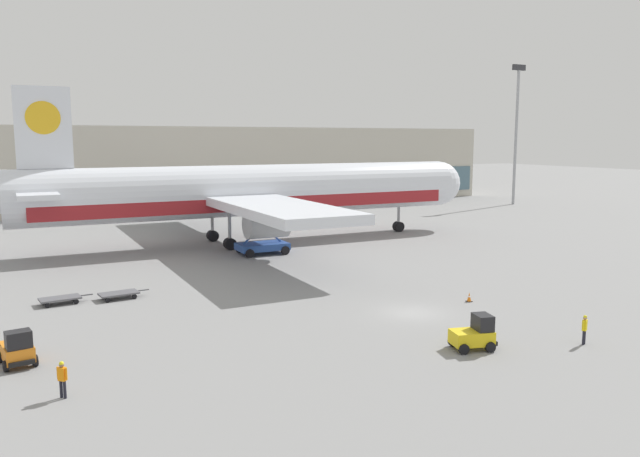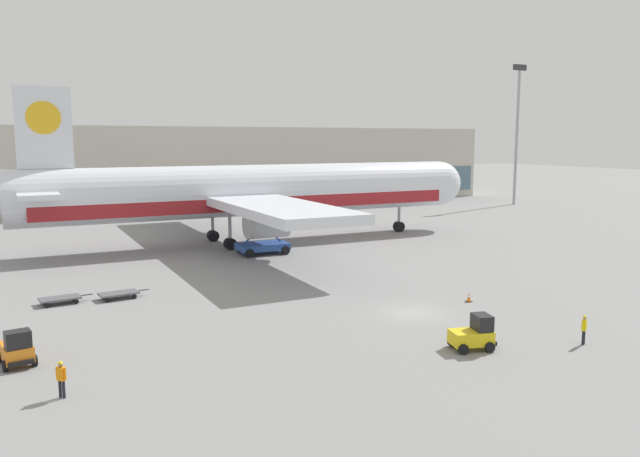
# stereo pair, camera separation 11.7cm
# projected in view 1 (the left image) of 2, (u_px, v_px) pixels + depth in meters

# --- Properties ---
(ground_plane) EXTENTS (400.00, 400.00, 0.00)m
(ground_plane) POSITION_uv_depth(u_px,v_px,m) (413.00, 313.00, 43.05)
(ground_plane) COLOR gray
(terminal_building) EXTENTS (90.00, 18.20, 14.00)m
(terminal_building) POSITION_uv_depth(u_px,v_px,m) (258.00, 165.00, 118.85)
(terminal_building) COLOR #BCB7A8
(terminal_building) RESTS_ON ground_plane
(light_mast) EXTENTS (2.80, 0.50, 25.13)m
(light_mast) POSITION_uv_depth(u_px,v_px,m) (516.00, 125.00, 112.98)
(light_mast) COLOR #9EA0A5
(light_mast) RESTS_ON ground_plane
(airplane_main) EXTENTS (58.06, 48.10, 17.00)m
(airplane_main) POSITION_uv_depth(u_px,v_px,m) (248.00, 193.00, 71.09)
(airplane_main) COLOR silver
(airplane_main) RESTS_ON ground_plane
(scissor_lift_loader) EXTENTS (5.24, 3.42, 5.45)m
(scissor_lift_loader) POSITION_uv_depth(u_px,v_px,m) (262.00, 234.00, 64.93)
(scissor_lift_loader) COLOR #284C99
(scissor_lift_loader) RESTS_ON ground_plane
(baggage_tug_foreground) EXTENTS (2.72, 2.14, 2.00)m
(baggage_tug_foreground) POSITION_uv_depth(u_px,v_px,m) (475.00, 334.00, 35.52)
(baggage_tug_foreground) COLOR yellow
(baggage_tug_foreground) RESTS_ON ground_plane
(baggage_tug_mid) EXTENTS (1.94, 2.62, 2.00)m
(baggage_tug_mid) POSITION_uv_depth(u_px,v_px,m) (18.00, 349.00, 32.94)
(baggage_tug_mid) COLOR orange
(baggage_tug_mid) RESTS_ON ground_plane
(baggage_dolly_lead) EXTENTS (3.76, 1.76, 0.48)m
(baggage_dolly_lead) POSITION_uv_depth(u_px,v_px,m) (60.00, 299.00, 45.32)
(baggage_dolly_lead) COLOR #56565B
(baggage_dolly_lead) RESTS_ON ground_plane
(baggage_dolly_second) EXTENTS (3.76, 1.76, 0.48)m
(baggage_dolly_second) POSITION_uv_depth(u_px,v_px,m) (119.00, 294.00, 46.80)
(baggage_dolly_second) COLOR #56565B
(baggage_dolly_second) RESTS_ON ground_plane
(ground_crew_near) EXTENTS (0.43, 0.43, 1.77)m
(ground_crew_near) POSITION_uv_depth(u_px,v_px,m) (62.00, 376.00, 28.73)
(ground_crew_near) COLOR black
(ground_crew_near) RESTS_ON ground_plane
(ground_crew_far) EXTENTS (0.52, 0.35, 1.76)m
(ground_crew_far) POSITION_uv_depth(u_px,v_px,m) (585.00, 327.00, 36.31)
(ground_crew_far) COLOR black
(ground_crew_far) RESTS_ON ground_plane
(traffic_cone_near) EXTENTS (0.40, 0.40, 0.69)m
(traffic_cone_near) POSITION_uv_depth(u_px,v_px,m) (469.00, 297.00, 45.97)
(traffic_cone_near) COLOR black
(traffic_cone_near) RESTS_ON ground_plane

